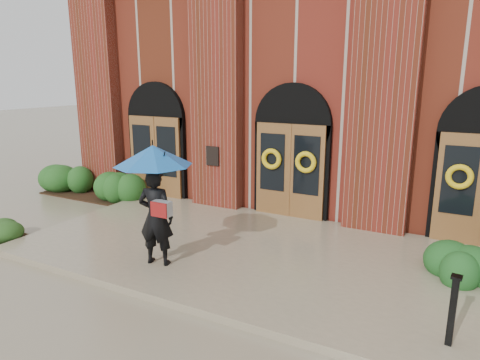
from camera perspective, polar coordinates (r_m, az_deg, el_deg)
The scene contains 6 objects.
ground at distance 9.52m, azimuth 0.35°, elevation -10.17°, with size 90.00×90.00×0.00m, color gray.
landing at distance 9.61m, azimuth 0.77°, elevation -9.44°, with size 10.00×5.30×0.15m, color gray.
church_building at distance 17.00m, azimuth 14.48°, elevation 12.04°, with size 16.20×12.53×7.00m.
man_with_umbrella at distance 8.46m, azimuth -11.35°, elevation -0.29°, with size 1.83×1.83×2.42m.
metal_post at distance 6.85m, azimuth 26.49°, elevation -15.14°, with size 0.16×0.16×1.06m.
hedge_wall_left at distance 14.93m, azimuth -18.56°, elevation -0.29°, with size 3.41×1.36×0.88m, color #1E4E1A.
Camera 1 is at (4.02, -7.73, 3.83)m, focal length 32.00 mm.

